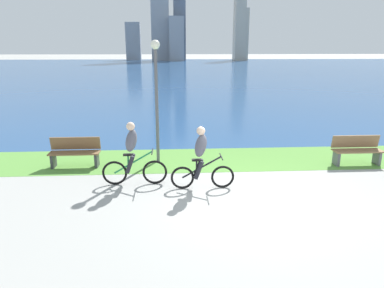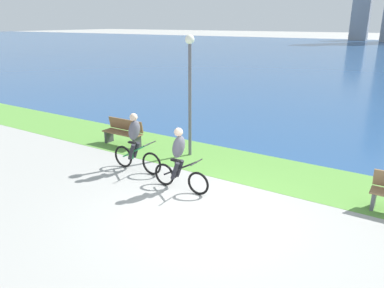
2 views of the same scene
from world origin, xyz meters
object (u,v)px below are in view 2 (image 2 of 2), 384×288
Objects in this scene: cyclist_trailing at (135,143)px; lamppost_tall at (190,78)px; cyclist_lead at (179,159)px; bench_far_along_path at (123,132)px.

lamppost_tall is (0.59, 1.95, 1.63)m from cyclist_trailing.
cyclist_lead is 3.08m from lamppost_tall.
bench_far_along_path is at bearing 152.17° from cyclist_lead.
bench_far_along_path is at bearing 140.76° from cyclist_trailing.
cyclist_trailing reaches higher than cyclist_lead.
cyclist_lead is 4.19m from bench_far_along_path.
cyclist_lead is 1.10× the size of bench_far_along_path.
bench_far_along_path is at bearing -171.36° from lamppost_tall.
lamppost_tall is at bearing 73.21° from cyclist_trailing.
cyclist_lead is at bearing -27.83° from bench_far_along_path.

